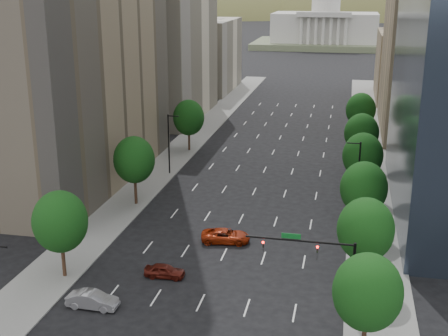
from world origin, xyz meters
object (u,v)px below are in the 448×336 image
Objects in this scene: capitol at (325,27)px; car_red_far at (226,236)px; traffic_signal at (323,261)px; car_maroon at (165,271)px; car_silver at (93,300)px.

capitol reaches higher than car_red_far.
traffic_signal is 16.22m from car_maroon.
traffic_signal is 2.00× the size of car_silver.
traffic_signal is at bearing -147.24° from car_red_far.
capitol is 15.35× the size of car_maroon.
traffic_signal is at bearing -87.26° from capitol.
car_maroon is (-15.07, 3.94, -4.51)m from traffic_signal.
car_silver is at bearing -172.01° from traffic_signal.
car_silver is at bearing 144.19° from car_maroon.
car_red_far reaches higher than car_maroon.
car_silver reaches higher than car_maroon.
car_silver is (-19.53, -2.74, -4.42)m from traffic_signal.
car_red_far is (8.56, 15.82, -0.01)m from car_silver.
traffic_signal reaches higher than car_maroon.
capitol is 11.29× the size of car_red_far.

